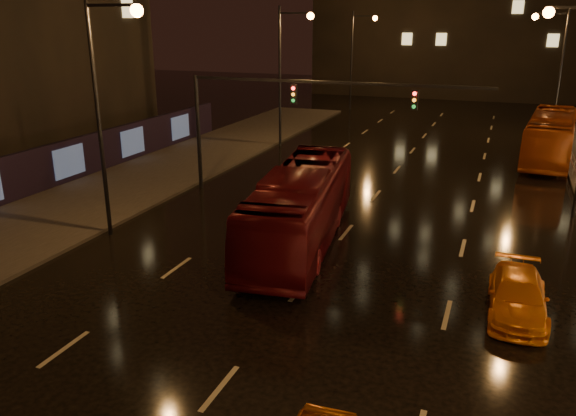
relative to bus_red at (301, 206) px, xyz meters
The scene contains 6 objects.
ground 6.20m from the bus_red, 75.49° to the left, with size 140.00×140.00×0.00m, color black.
sidewalk_left 12.12m from the bus_red, behind, with size 7.00×70.00×0.15m, color #38332D.
traffic_signal 7.48m from the bus_red, 121.57° to the left, with size 15.31×0.32×6.20m.
bus_red is the anchor object (origin of this frame).
bus_curb 22.63m from the bus_red, 62.36° to the left, with size 2.72×11.62×3.24m, color #9A390F.
taxi_far 9.22m from the bus_red, 21.30° to the right, with size 1.74×4.29×1.24m, color orange.
Camera 1 is at (6.01, -6.69, 8.87)m, focal length 35.00 mm.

